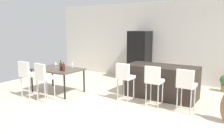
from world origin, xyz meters
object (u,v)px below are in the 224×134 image
(kitchen_island, at_px, (161,81))
(dining_chair_far, at_px, (43,76))
(wine_glass_far, at_px, (56,63))
(wine_bottle_right, at_px, (61,66))
(wine_glass_middle, at_px, (39,64))
(bar_chair_left, at_px, (125,76))
(dining_table, at_px, (58,71))
(dining_chair_near, at_px, (27,73))
(bar_chair_right, at_px, (186,84))
(bar_chair_middle, at_px, (154,80))
(wine_bottle_inner, at_px, (64,67))
(wine_glass_left, at_px, (72,63))
(refrigerator, at_px, (140,56))

(kitchen_island, xyz_separation_m, dining_chair_far, (-2.54, -2.06, 0.24))
(wine_glass_far, bearing_deg, wine_bottle_right, -30.14)
(kitchen_island, relative_size, wine_glass_middle, 11.45)
(bar_chair_left, bearing_deg, kitchen_island, 49.63)
(dining_table, xyz_separation_m, dining_chair_near, (-0.33, -0.85, 0.02))
(bar_chair_right, bearing_deg, kitchen_island, 137.21)
(dining_chair_near, height_order, dining_chair_far, same)
(bar_chair_middle, height_order, dining_chair_near, same)
(dining_chair_near, distance_m, wine_bottle_inner, 1.03)
(bar_chair_left, distance_m, wine_bottle_inner, 1.80)
(wine_bottle_right, xyz_separation_m, wine_glass_middle, (-0.90, -0.06, 0.00))
(dining_chair_far, height_order, wine_bottle_right, wine_bottle_right)
(dining_chair_near, relative_size, wine_glass_left, 6.03)
(dining_table, distance_m, dining_chair_far, 0.91)
(wine_glass_left, bearing_deg, dining_chair_far, -85.56)
(kitchen_island, xyz_separation_m, refrigerator, (-1.46, 1.60, 0.46))
(bar_chair_left, distance_m, refrigerator, 2.56)
(refrigerator, bearing_deg, wine_bottle_inner, -108.05)
(wine_bottle_inner, relative_size, wine_glass_far, 1.53)
(bar_chair_left, xyz_separation_m, wine_bottle_inner, (-1.71, -0.54, 0.15))
(wine_bottle_inner, bearing_deg, bar_chair_middle, 12.03)
(kitchen_island, bearing_deg, wine_glass_left, -163.17)
(bar_chair_left, xyz_separation_m, dining_chair_near, (-2.49, -1.21, 0.00))
(bar_chair_left, bearing_deg, wine_glass_middle, -168.16)
(dining_chair_far, height_order, wine_glass_middle, dining_chair_far)
(refrigerator, bearing_deg, dining_chair_near, -115.59)
(bar_chair_middle, relative_size, wine_bottle_inner, 3.94)
(dining_table, bearing_deg, bar_chair_middle, 6.84)
(dining_chair_near, height_order, wine_glass_left, dining_chair_near)
(bar_chair_middle, distance_m, wine_glass_far, 3.23)
(dining_chair_far, xyz_separation_m, wine_bottle_inner, (0.11, 0.66, 0.15))
(wine_glass_left, bearing_deg, wine_glass_far, -150.77)
(wine_bottle_right, relative_size, refrigerator, 0.17)
(bar_chair_right, height_order, dining_chair_near, same)
(dining_table, distance_m, wine_glass_far, 0.33)
(bar_chair_middle, xyz_separation_m, refrigerator, (-1.58, 2.45, 0.22))
(wine_bottle_right, height_order, wine_glass_far, wine_bottle_right)
(kitchen_island, distance_m, wine_glass_left, 2.79)
(dining_chair_near, xyz_separation_m, wine_glass_middle, (-0.26, 0.63, 0.17))
(dining_chair_far, xyz_separation_m, refrigerator, (1.08, 3.65, 0.22))
(wine_glass_left, bearing_deg, kitchen_island, 16.83)
(wine_bottle_right, distance_m, refrigerator, 3.17)
(wine_glass_left, bearing_deg, dining_chair_near, -114.30)
(dining_table, xyz_separation_m, dining_chair_far, (0.33, -0.85, 0.02))
(wine_bottle_right, height_order, refrigerator, refrigerator)
(wine_glass_left, bearing_deg, bar_chair_right, -0.80)
(bar_chair_right, distance_m, wine_glass_middle, 4.42)
(bar_chair_middle, bearing_deg, refrigerator, 122.83)
(bar_chair_right, relative_size, wine_bottle_right, 3.37)
(kitchen_island, xyz_separation_m, wine_bottle_inner, (-2.43, -1.39, 0.39))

